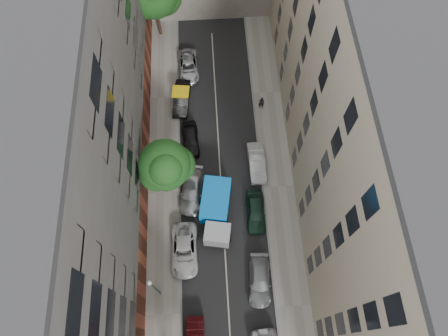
{
  "coord_description": "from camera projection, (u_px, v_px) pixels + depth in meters",
  "views": [
    {
      "loc": [
        -0.58,
        -14.29,
        35.72
      ],
      "look_at": [
        0.24,
        -0.47,
        6.0
      ],
      "focal_mm": 32.0,
      "sensor_mm": 36.0,
      "label": 1
    }
  ],
  "objects": [
    {
      "name": "ground",
      "position": [
        221.0,
        190.0,
        38.41
      ],
      "size": [
        120.0,
        120.0,
        0.0
      ],
      "primitive_type": "plane",
      "color": "#4C4C49",
      "rests_on": "ground"
    },
    {
      "name": "road_surface",
      "position": [
        221.0,
        190.0,
        38.4
      ],
      "size": [
        8.0,
        44.0,
        0.02
      ],
      "primitive_type": "cube",
      "color": "black",
      "rests_on": "ground"
    },
    {
      "name": "sidewalk_left",
      "position": [
        164.0,
        193.0,
        38.21
      ],
      "size": [
        3.0,
        44.0,
        0.15
      ],
      "primitive_type": "cube",
      "color": "gray",
      "rests_on": "ground"
    },
    {
      "name": "sidewalk_right",
      "position": [
        278.0,
        187.0,
        38.48
      ],
      "size": [
        3.0,
        44.0,
        0.15
      ],
      "primitive_type": "cube",
      "color": "gray",
      "rests_on": "ground"
    },
    {
      "name": "building_left",
      "position": [
        70.0,
        147.0,
        29.07
      ],
      "size": [
        8.0,
        44.0,
        20.0
      ],
      "primitive_type": "cube",
      "color": "#524F4D",
      "rests_on": "ground"
    },
    {
      "name": "building_right",
      "position": [
        368.0,
        132.0,
        29.62
      ],
      "size": [
        8.0,
        44.0,
        20.0
      ],
      "primitive_type": "cube",
      "color": "tan",
      "rests_on": "ground"
    },
    {
      "name": "tarp_truck",
      "position": [
        216.0,
        211.0,
        35.91
      ],
      "size": [
        3.32,
        6.34,
        2.77
      ],
      "rotation": [
        0.0,
        0.0,
        -0.17
      ],
      "color": "black",
      "rests_on": "ground"
    },
    {
      "name": "car_left_2",
      "position": [
        184.0,
        250.0,
        35.24
      ],
      "size": [
        2.35,
        5.06,
        1.4
      ],
      "primitive_type": "imported",
      "rotation": [
        0.0,
        0.0,
        -0.0
      ],
      "color": "silver",
      "rests_on": "ground"
    },
    {
      "name": "car_left_3",
      "position": [
        192.0,
        191.0,
        37.62
      ],
      "size": [
        2.68,
        5.11,
        1.41
      ],
      "primitive_type": "imported",
      "rotation": [
        0.0,
        0.0,
        -0.15
      ],
      "color": "#B0B0B5",
      "rests_on": "ground"
    },
    {
      "name": "car_left_4",
      "position": [
        190.0,
        139.0,
        39.99
      ],
      "size": [
        1.88,
        4.16,
        1.39
      ],
      "primitive_type": "imported",
      "rotation": [
        0.0,
        0.0,
        0.06
      ],
      "color": "black",
      "rests_on": "ground"
    },
    {
      "name": "car_left_5",
      "position": [
        182.0,
        98.0,
        42.01
      ],
      "size": [
        2.04,
        4.64,
        1.48
      ],
      "primitive_type": "imported",
      "rotation": [
        0.0,
        0.0,
        -0.11
      ],
      "color": "black",
      "rests_on": "ground"
    },
    {
      "name": "car_left_6",
      "position": [
        188.0,
        66.0,
        43.9
      ],
      "size": [
        2.39,
        4.81,
        1.31
      ],
      "primitive_type": "imported",
      "rotation": [
        0.0,
        0.0,
        0.05
      ],
      "color": "#B0B0B5",
      "rests_on": "ground"
    },
    {
      "name": "car_right_1",
      "position": [
        260.0,
        281.0,
        34.18
      ],
      "size": [
        2.15,
        4.62,
        1.31
      ],
      "primitive_type": "imported",
      "rotation": [
        0.0,
        0.0,
        -0.07
      ],
      "color": "gray",
      "rests_on": "ground"
    },
    {
      "name": "car_right_2",
      "position": [
        256.0,
        211.0,
        36.73
      ],
      "size": [
        1.86,
        4.32,
        1.45
      ],
      "primitive_type": "imported",
      "rotation": [
        0.0,
        0.0,
        -0.03
      ],
      "color": "#152F22",
      "rests_on": "ground"
    },
    {
      "name": "car_right_3",
      "position": [
        257.0,
        163.0,
        38.85
      ],
      "size": [
        1.62,
        4.37,
        1.43
      ],
      "primitive_type": "imported",
      "rotation": [
        0.0,
        0.0,
        0.03
      ],
      "color": "silver",
      "rests_on": "ground"
    },
    {
      "name": "tree_mid",
      "position": [
        166.0,
        167.0,
        33.7
      ],
      "size": [
        4.84,
        4.49,
        7.6
      ],
      "color": "#382619",
      "rests_on": "sidewalk_left"
    },
    {
      "name": "lamp_post",
      "position": [
        154.0,
        287.0,
        30.96
      ],
      "size": [
        0.36,
        0.36,
        5.74
      ],
      "color": "#1B5E3A",
      "rests_on": "sidewalk_left"
    },
    {
      "name": "pedestrian",
      "position": [
        261.0,
        103.0,
        41.48
      ],
      "size": [
        0.66,
        0.47,
        1.68
      ],
      "primitive_type": "imported",
      "rotation": [
        0.0,
        0.0,
        3.02
      ],
      "color": "black",
      "rests_on": "sidewalk_right"
    }
  ]
}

